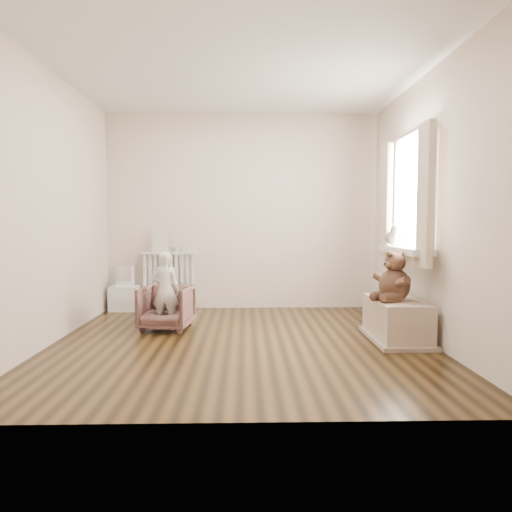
{
  "coord_description": "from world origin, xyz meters",
  "views": [
    {
      "loc": [
        0.03,
        -4.34,
        1.13
      ],
      "look_at": [
        0.15,
        0.45,
        0.8
      ],
      "focal_mm": 32.0,
      "sensor_mm": 36.0,
      "label": 1
    }
  ],
  "objects_px": {
    "armchair": "(166,308)",
    "plush_cat": "(393,236)",
    "teddy_bear": "(395,273)",
    "child": "(165,290)",
    "radiator": "(169,281)",
    "toy_vanity": "(125,290)",
    "toy_bench": "(397,320)"
  },
  "relations": [
    {
      "from": "plush_cat",
      "to": "teddy_bear",
      "type": "bearing_deg",
      "value": -99.11
    },
    {
      "from": "child",
      "to": "toy_vanity",
      "type": "bearing_deg",
      "value": -49.16
    },
    {
      "from": "armchair",
      "to": "child",
      "type": "distance_m",
      "value": 0.2
    },
    {
      "from": "radiator",
      "to": "teddy_bear",
      "type": "height_order",
      "value": "teddy_bear"
    },
    {
      "from": "toy_bench",
      "to": "teddy_bear",
      "type": "relative_size",
      "value": 1.79
    },
    {
      "from": "toy_bench",
      "to": "plush_cat",
      "type": "bearing_deg",
      "value": 76.64
    },
    {
      "from": "toy_bench",
      "to": "teddy_bear",
      "type": "xyz_separation_m",
      "value": [
        -0.05,
        -0.07,
        0.47
      ]
    },
    {
      "from": "armchair",
      "to": "teddy_bear",
      "type": "distance_m",
      "value": 2.39
    },
    {
      "from": "armchair",
      "to": "toy_vanity",
      "type": "bearing_deg",
      "value": 131.97
    },
    {
      "from": "plush_cat",
      "to": "radiator",
      "type": "bearing_deg",
      "value": 165.25
    },
    {
      "from": "child",
      "to": "toy_bench",
      "type": "xyz_separation_m",
      "value": [
        2.33,
        -0.44,
        -0.24
      ]
    },
    {
      "from": "armchair",
      "to": "child",
      "type": "height_order",
      "value": "child"
    },
    {
      "from": "toy_vanity",
      "to": "teddy_bear",
      "type": "bearing_deg",
      "value": -28.98
    },
    {
      "from": "toy_vanity",
      "to": "toy_bench",
      "type": "relative_size",
      "value": 0.7
    },
    {
      "from": "toy_bench",
      "to": "plush_cat",
      "type": "distance_m",
      "value": 1.0
    },
    {
      "from": "toy_vanity",
      "to": "child",
      "type": "distance_m",
      "value": 1.4
    },
    {
      "from": "armchair",
      "to": "toy_bench",
      "type": "relative_size",
      "value": 0.62
    },
    {
      "from": "toy_bench",
      "to": "teddy_bear",
      "type": "distance_m",
      "value": 0.48
    },
    {
      "from": "radiator",
      "to": "child",
      "type": "height_order",
      "value": "child"
    },
    {
      "from": "toy_vanity",
      "to": "child",
      "type": "xyz_separation_m",
      "value": [
        0.74,
        -1.17,
        0.16
      ]
    },
    {
      "from": "toy_vanity",
      "to": "child",
      "type": "bearing_deg",
      "value": -57.78
    },
    {
      "from": "teddy_bear",
      "to": "plush_cat",
      "type": "xyz_separation_m",
      "value": [
        0.19,
        0.65,
        0.33
      ]
    },
    {
      "from": "child",
      "to": "radiator",
      "type": "bearing_deg",
      "value": -73.49
    },
    {
      "from": "radiator",
      "to": "teddy_bear",
      "type": "xyz_separation_m",
      "value": [
        2.45,
        -1.7,
        0.28
      ]
    },
    {
      "from": "radiator",
      "to": "plush_cat",
      "type": "height_order",
      "value": "plush_cat"
    },
    {
      "from": "toy_vanity",
      "to": "armchair",
      "type": "height_order",
      "value": "toy_vanity"
    },
    {
      "from": "toy_vanity",
      "to": "teddy_bear",
      "type": "height_order",
      "value": "teddy_bear"
    },
    {
      "from": "radiator",
      "to": "teddy_bear",
      "type": "distance_m",
      "value": 3.0
    },
    {
      "from": "radiator",
      "to": "armchair",
      "type": "height_order",
      "value": "radiator"
    },
    {
      "from": "radiator",
      "to": "toy_bench",
      "type": "distance_m",
      "value": 2.99
    },
    {
      "from": "armchair",
      "to": "plush_cat",
      "type": "xyz_separation_m",
      "value": [
        2.47,
        0.1,
        0.76
      ]
    },
    {
      "from": "teddy_bear",
      "to": "child",
      "type": "bearing_deg",
      "value": 142.94
    }
  ]
}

